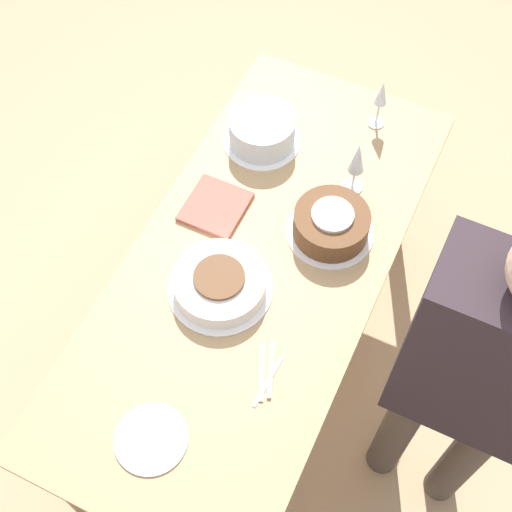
% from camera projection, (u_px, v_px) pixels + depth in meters
% --- Properties ---
extents(ground_plane, '(12.00, 12.00, 0.00)m').
position_uv_depth(ground_plane, '(256.00, 360.00, 2.81)').
color(ground_plane, tan).
extents(dining_table, '(1.68, 0.75, 0.74)m').
position_uv_depth(dining_table, '(256.00, 283.00, 2.28)').
color(dining_table, tan).
rests_on(dining_table, ground_plane).
extents(cake_center_white, '(0.32, 0.32, 0.08)m').
position_uv_depth(cake_center_white, '(220.00, 283.00, 2.10)').
color(cake_center_white, white).
rests_on(cake_center_white, dining_table).
extents(cake_front_chocolate, '(0.28, 0.28, 0.11)m').
position_uv_depth(cake_front_chocolate, '(331.00, 224.00, 2.20)').
color(cake_front_chocolate, white).
rests_on(cake_front_chocolate, dining_table).
extents(cake_back_decorated, '(0.26, 0.26, 0.11)m').
position_uv_depth(cake_back_decorated, '(262.00, 131.00, 2.39)').
color(cake_back_decorated, white).
rests_on(cake_back_decorated, dining_table).
extents(wine_glass_near, '(0.06, 0.06, 0.19)m').
position_uv_depth(wine_glass_near, '(381.00, 96.00, 2.36)').
color(wine_glass_near, silver).
rests_on(wine_glass_near, dining_table).
extents(wine_glass_far, '(0.07, 0.07, 0.21)m').
position_uv_depth(wine_glass_far, '(357.00, 160.00, 2.21)').
color(wine_glass_far, silver).
rests_on(wine_glass_far, dining_table).
extents(dessert_plate_left, '(0.20, 0.20, 0.01)m').
position_uv_depth(dessert_plate_left, '(151.00, 439.00, 1.89)').
color(dessert_plate_left, silver).
rests_on(dessert_plate_left, dining_table).
extents(fork_pile, '(0.20, 0.09, 0.01)m').
position_uv_depth(fork_pile, '(267.00, 374.00, 1.99)').
color(fork_pile, silver).
rests_on(fork_pile, dining_table).
extents(napkin_stack, '(0.20, 0.19, 0.02)m').
position_uv_depth(napkin_stack, '(215.00, 207.00, 2.28)').
color(napkin_stack, '#B75B4C').
rests_on(napkin_stack, dining_table).
extents(person_cutting, '(0.22, 0.40, 1.55)m').
position_uv_depth(person_cutting, '(478.00, 376.00, 1.79)').
color(person_cutting, '#4C4238').
rests_on(person_cutting, ground_plane).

